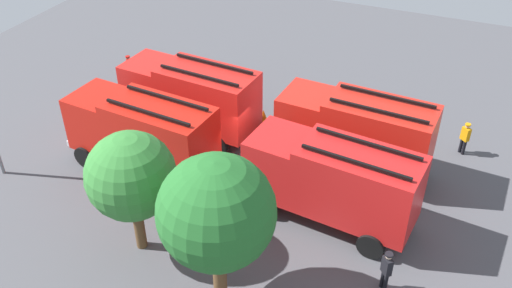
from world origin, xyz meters
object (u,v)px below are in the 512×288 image
at_px(tree_1, 131,176).
at_px(fire_truck_1, 190,95).
at_px(fire_truck_2, 332,179).
at_px(fire_truck_3, 142,131).
at_px(firefighter_2, 214,193).
at_px(firefighter_3, 386,269).
at_px(firefighter_1, 465,137).
at_px(tree_0, 216,213).
at_px(firefighter_4, 129,67).
at_px(firefighter_0, 192,77).
at_px(fire_truck_0, 355,129).
at_px(traffic_cone_0, 263,116).

bearing_deg(tree_1, fire_truck_1, -75.16).
height_order(fire_truck_2, fire_truck_3, same).
relative_size(fire_truck_3, tree_1, 1.41).
xyz_separation_m(firefighter_2, firefighter_3, (-7.68, 1.46, 0.11)).
relative_size(fire_truck_1, firefighter_1, 4.33).
height_order(firefighter_1, tree_0, tree_0).
distance_m(fire_truck_3, firefighter_4, 9.18).
distance_m(fire_truck_2, firefighter_4, 16.30).
bearing_deg(fire_truck_3, firefighter_4, -46.47).
bearing_deg(fire_truck_3, tree_1, 125.21).
distance_m(firefighter_0, firefighter_2, 10.44).
relative_size(fire_truck_2, tree_0, 1.22).
bearing_deg(fire_truck_0, tree_0, 80.26).
bearing_deg(fire_truck_3, fire_truck_0, -151.12).
bearing_deg(firefighter_0, fire_truck_3, -61.00).
relative_size(fire_truck_2, firefighter_3, 4.12).
distance_m(fire_truck_3, firefighter_0, 7.61).
relative_size(firefighter_2, tree_1, 0.31).
height_order(fire_truck_2, firefighter_4, fire_truck_2).
height_order(firefighter_0, tree_1, tree_1).
bearing_deg(fire_truck_2, fire_truck_1, -17.37).
relative_size(firefighter_1, tree_0, 0.28).
relative_size(firefighter_0, traffic_cone_0, 2.45).
bearing_deg(tree_0, fire_truck_3, -39.63).
bearing_deg(fire_truck_2, fire_truck_0, -82.69).
bearing_deg(firefighter_3, fire_truck_3, 125.32).
bearing_deg(firefighter_1, firefighter_4, 130.88).
relative_size(fire_truck_3, traffic_cone_0, 10.37).
bearing_deg(fire_truck_0, firefighter_2, 52.24).
distance_m(fire_truck_0, traffic_cone_0, 6.08).
bearing_deg(tree_1, fire_truck_3, -59.63).
bearing_deg(fire_truck_1, fire_truck_3, 88.29).
relative_size(fire_truck_0, tree_1, 1.40).
bearing_deg(firefighter_0, traffic_cone_0, 2.46).
bearing_deg(firefighter_2, fire_truck_2, -122.63).
distance_m(firefighter_1, firefighter_3, 10.16).
distance_m(firefighter_1, firefighter_4, 19.27).
distance_m(fire_truck_1, tree_0, 11.35).
height_order(fire_truck_0, firefighter_3, fire_truck_0).
height_order(firefighter_3, tree_1, tree_1).
xyz_separation_m(firefighter_1, traffic_cone_0, (10.12, 1.21, -0.60)).
bearing_deg(traffic_cone_0, firefighter_2, 96.17).
bearing_deg(firefighter_0, fire_truck_1, -43.94).
height_order(firefighter_0, tree_0, tree_0).
relative_size(fire_truck_3, firefighter_0, 4.24).
distance_m(fire_truck_0, tree_0, 9.92).
xyz_separation_m(fire_truck_1, tree_1, (-2.17, 8.20, 1.37)).
height_order(firefighter_1, traffic_cone_0, firefighter_1).
bearing_deg(firefighter_2, firefighter_0, -14.96).
bearing_deg(tree_1, firefighter_1, -133.26).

